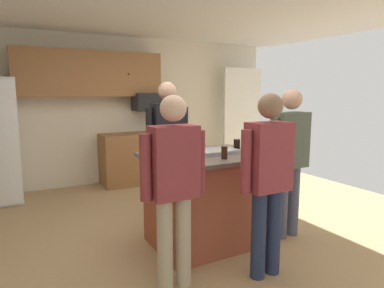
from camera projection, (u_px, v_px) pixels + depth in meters
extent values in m
plane|color=tan|center=(183.00, 235.00, 3.94)|extent=(7.04, 7.04, 0.00)
cube|color=beige|center=(112.00, 110.00, 6.18)|extent=(6.40, 0.10, 2.60)
cube|color=white|center=(242.00, 118.00, 7.09)|extent=(0.90, 0.06, 2.00)
cube|color=#936038|center=(90.00, 74.00, 5.72)|extent=(2.40, 0.35, 0.75)
sphere|color=#4C3823|center=(129.00, 74.00, 5.84)|extent=(0.04, 0.04, 0.04)
cube|color=#936038|center=(151.00, 156.00, 6.31)|extent=(1.80, 0.60, 0.90)
sphere|color=#4C3823|center=(180.00, 157.00, 6.25)|extent=(0.04, 0.04, 0.04)
cube|color=white|center=(2.00, 144.00, 4.73)|extent=(0.43, 0.04, 1.75)
cube|color=black|center=(149.00, 102.00, 6.18)|extent=(0.56, 0.40, 0.32)
cube|color=#9E4C33|center=(205.00, 201.00, 3.68)|extent=(1.10, 0.83, 0.94)
cube|color=#60564C|center=(206.00, 156.00, 3.60)|extent=(1.24, 0.97, 0.04)
cylinder|color=#4C5166|center=(282.00, 203.00, 3.83)|extent=(0.13, 0.13, 0.81)
cylinder|color=#4C5166|center=(293.00, 201.00, 3.91)|extent=(0.13, 0.13, 0.81)
cube|color=#4C5647|center=(290.00, 140.00, 3.76)|extent=(0.38, 0.22, 0.60)
sphere|color=tan|center=(292.00, 99.00, 3.69)|extent=(0.22, 0.22, 0.22)
cylinder|color=#4C5647|center=(273.00, 143.00, 3.65)|extent=(0.09, 0.09, 0.54)
cylinder|color=#4C5647|center=(306.00, 140.00, 3.88)|extent=(0.09, 0.09, 0.54)
cylinder|color=tan|center=(162.00, 188.00, 4.34)|extent=(0.13, 0.13, 0.85)
cylinder|color=tan|center=(174.00, 186.00, 4.42)|extent=(0.13, 0.13, 0.85)
cube|color=black|center=(168.00, 129.00, 4.27)|extent=(0.38, 0.22, 0.64)
sphere|color=tan|center=(167.00, 91.00, 4.20)|extent=(0.23, 0.23, 0.23)
cylinder|color=black|center=(150.00, 132.00, 4.16)|extent=(0.09, 0.09, 0.57)
cylinder|color=black|center=(185.00, 129.00, 4.39)|extent=(0.09, 0.09, 0.57)
cylinder|color=tan|center=(165.00, 245.00, 2.81)|extent=(0.13, 0.13, 0.78)
cylinder|color=tan|center=(183.00, 241.00, 2.89)|extent=(0.13, 0.13, 0.78)
cube|color=maroon|center=(174.00, 162.00, 2.75)|extent=(0.38, 0.22, 0.59)
sphere|color=beige|center=(173.00, 108.00, 2.68)|extent=(0.21, 0.21, 0.21)
cylinder|color=maroon|center=(145.00, 168.00, 2.64)|extent=(0.09, 0.09, 0.53)
cylinder|color=maroon|center=(200.00, 162.00, 2.86)|extent=(0.09, 0.09, 0.53)
cylinder|color=#232D4C|center=(258.00, 235.00, 2.99)|extent=(0.13, 0.13, 0.79)
cylinder|color=#232D4C|center=(273.00, 231.00, 3.07)|extent=(0.13, 0.13, 0.79)
cube|color=maroon|center=(269.00, 157.00, 2.93)|extent=(0.38, 0.22, 0.59)
sphere|color=#8C664C|center=(270.00, 106.00, 2.86)|extent=(0.21, 0.21, 0.21)
cylinder|color=maroon|center=(246.00, 162.00, 2.82)|extent=(0.09, 0.09, 0.53)
cylinder|color=maroon|center=(289.00, 157.00, 3.05)|extent=(0.09, 0.09, 0.53)
cylinder|color=black|center=(164.00, 149.00, 3.53)|extent=(0.07, 0.07, 0.13)
cylinder|color=white|center=(166.00, 148.00, 3.72)|extent=(0.08, 0.08, 0.09)
torus|color=white|center=(171.00, 148.00, 3.74)|extent=(0.06, 0.01, 0.06)
cylinder|color=#301C11|center=(224.00, 153.00, 3.36)|extent=(0.06, 0.06, 0.13)
cylinder|color=black|center=(157.00, 146.00, 3.63)|extent=(0.07, 0.07, 0.17)
cylinder|color=black|center=(237.00, 145.00, 3.84)|extent=(0.07, 0.07, 0.13)
cylinder|color=#4C6B99|center=(199.00, 146.00, 3.88)|extent=(0.08, 0.08, 0.09)
torus|color=#4C6B99|center=(203.00, 145.00, 3.91)|extent=(0.06, 0.01, 0.06)
cube|color=#B7B7BC|center=(217.00, 152.00, 3.67)|extent=(0.44, 0.30, 0.02)
cube|color=#A8A8AD|center=(217.00, 151.00, 3.66)|extent=(0.44, 0.30, 0.02)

